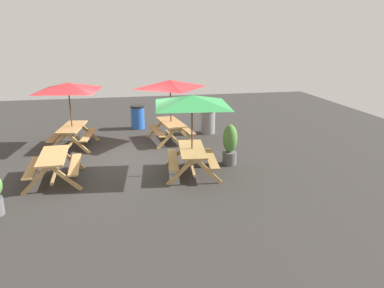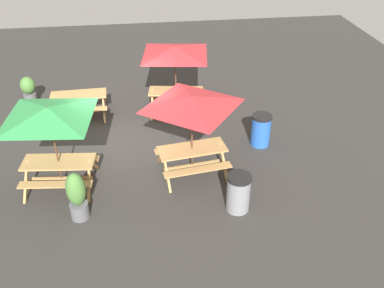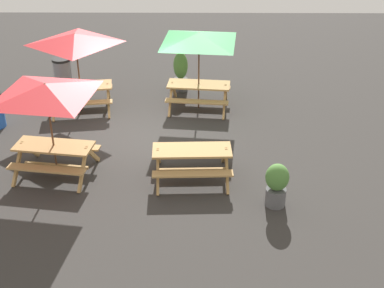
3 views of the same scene
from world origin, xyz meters
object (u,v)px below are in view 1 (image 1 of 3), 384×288
Objects in this scene: trash_bin_blue at (138,117)px; trash_bin_gray at (208,121)px; potted_plant_0 at (230,145)px; picnic_table_3 at (69,92)px; picnic_table_2 at (192,106)px; picnic_table_1 at (54,162)px; picnic_table_0 at (170,88)px.

trash_bin_blue is 3.04m from trash_bin_gray.
trash_bin_blue is at bearing 26.57° from potted_plant_0.
picnic_table_3 is 5.84m from potted_plant_0.
potted_plant_0 is at bearing -60.76° from picnic_table_2.
trash_bin_gray is 0.77× the size of potted_plant_0.
picnic_table_2 is at bearing 113.30° from potted_plant_0.
trash_bin_blue is at bearing -27.32° from picnic_table_1.
trash_bin_blue is 5.66m from potted_plant_0.
trash_bin_blue is (2.26, -2.41, -1.49)m from picnic_table_3.
picnic_table_0 is at bearing -80.64° from picnic_table_3.
picnic_table_2 reaches higher than trash_bin_blue.
trash_bin_blue is at bearing 18.34° from picnic_table_2.
picnic_table_2 reaches higher than potted_plant_0.
potted_plant_0 is (0.39, -5.11, 0.08)m from picnic_table_1.
picnic_table_0 is 5.12m from picnic_table_1.
picnic_table_0 is 2.39m from trash_bin_gray.
picnic_table_0 reaches higher than trash_bin_gray.
picnic_table_1 is at bearing 93.45° from picnic_table_2.
trash_bin_gray is at bearing -13.35° from picnic_table_2.
picnic_table_2 is 4.96m from picnic_table_3.
picnic_table_2 is 2.87× the size of trash_bin_gray.
trash_bin_blue reaches higher than picnic_table_1.
picnic_table_3 is (3.36, 3.65, 0.00)m from picnic_table_2.
picnic_table_0 is at bearing 118.58° from trash_bin_gray.
picnic_table_3 is 3.63m from trash_bin_blue.
picnic_table_2 is 2.87× the size of trash_bin_blue.
picnic_table_3 reaches higher than picnic_table_1.
picnic_table_0 reaches higher than potted_plant_0.
picnic_table_2 reaches higher than picnic_table_1.
trash_bin_blue and trash_bin_gray have the same top height.
picnic_table_2 is 1.95m from potted_plant_0.
trash_bin_gray is at bearing -3.26° from potted_plant_0.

